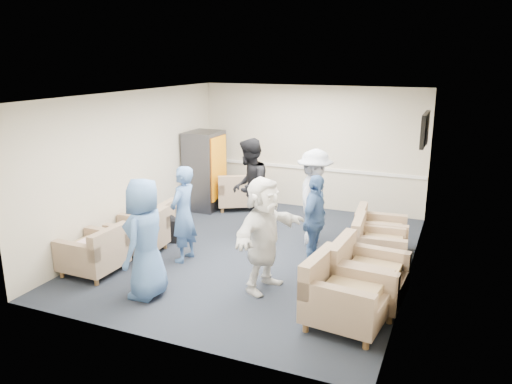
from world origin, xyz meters
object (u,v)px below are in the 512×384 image
at_px(armchair_corner, 237,193).
at_px(person_front_right, 264,234).
at_px(armchair_left_near, 96,254).
at_px(person_front_left, 145,239).
at_px(person_mid_left, 183,214).
at_px(armchair_right_midnear, 364,278).
at_px(person_back_right, 314,197).
at_px(vending_machine, 205,171).
at_px(armchair_right_far, 377,234).
at_px(armchair_left_mid, 141,235).
at_px(person_mid_right, 315,221).
at_px(person_back_left, 249,188).
at_px(armchair_right_midfar, 376,247).
at_px(armchair_right_near, 342,297).
at_px(armchair_left_far, 152,225).

relative_size(armchair_corner, person_front_right, 0.70).
xyz_separation_m(armchair_left_near, person_front_left, (1.17, -0.31, 0.53)).
xyz_separation_m(armchair_corner, person_mid_left, (0.42, -3.01, 0.45)).
distance_m(armchair_right_midnear, person_back_right, 2.39).
relative_size(armchair_right_midnear, vending_machine, 0.58).
bearing_deg(person_mid_left, armchair_right_midnear, 84.30).
relative_size(armchair_right_far, person_front_left, 0.53).
bearing_deg(person_back_right, vending_machine, 60.75).
distance_m(armchair_left_mid, armchair_right_midnear, 3.89).
bearing_deg(armchair_right_midnear, armchair_left_mid, 88.75).
bearing_deg(armchair_right_midnear, armchair_right_far, 7.83).
relative_size(armchair_left_near, armchair_right_midnear, 0.84).
bearing_deg(person_front_left, person_mid_right, 130.15).
bearing_deg(armchair_left_near, armchair_right_far, 124.69).
distance_m(vending_machine, person_back_left, 1.98).
height_order(armchair_right_far, armchair_corner, armchair_corner).
bearing_deg(armchair_right_midnear, person_front_left, 111.88).
distance_m(armchair_corner, person_mid_left, 3.07).
bearing_deg(person_front_right, person_back_left, 41.55).
height_order(armchair_corner, vending_machine, vending_machine).
bearing_deg(person_back_left, person_mid_left, -29.58).
bearing_deg(person_front_left, armchair_left_near, -111.32).
height_order(armchair_right_midnear, person_front_left, person_front_left).
xyz_separation_m(person_back_left, person_front_right, (1.10, -2.03, -0.08)).
distance_m(armchair_left_near, armchair_right_far, 4.65).
xyz_separation_m(person_back_left, person_back_right, (1.24, 0.04, -0.06)).
bearing_deg(vending_machine, armchair_left_mid, -85.00).
relative_size(armchair_left_near, person_front_right, 0.50).
relative_size(armchair_right_midnear, armchair_right_midfar, 1.09).
xyz_separation_m(armchair_right_near, person_mid_right, (-0.85, 1.68, 0.38)).
bearing_deg(armchair_corner, armchair_right_midfar, 119.39).
height_order(armchair_right_midnear, armchair_right_far, armchair_right_midnear).
relative_size(armchair_left_mid, person_mid_right, 0.58).
bearing_deg(person_front_left, person_front_right, 113.92).
bearing_deg(armchair_right_near, armchair_left_mid, 81.84).
distance_m(armchair_left_near, person_mid_right, 3.47).
relative_size(armchair_right_near, vending_machine, 0.61).
xyz_separation_m(armchair_right_far, person_mid_left, (-2.89, -1.56, 0.47)).
relative_size(armchair_left_far, armchair_right_midnear, 0.84).
xyz_separation_m(armchair_right_near, person_mid_left, (-2.90, 1.04, 0.42)).
xyz_separation_m(armchair_left_far, armchair_right_midfar, (3.98, 0.42, 0.02)).
height_order(armchair_right_near, armchair_right_far, armchair_right_near).
bearing_deg(armchair_left_mid, armchair_right_midfar, 100.74).
bearing_deg(armchair_left_mid, person_mid_right, 99.50).
bearing_deg(armchair_left_near, vending_machine, -177.38).
bearing_deg(armchair_right_midfar, person_back_left, 71.62).
bearing_deg(armchair_left_far, person_front_left, 29.87).
relative_size(armchair_left_far, person_back_left, 0.45).
distance_m(armchair_left_far, armchair_right_midnear, 4.14).
bearing_deg(armchair_right_far, armchair_right_midnear, 179.52).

